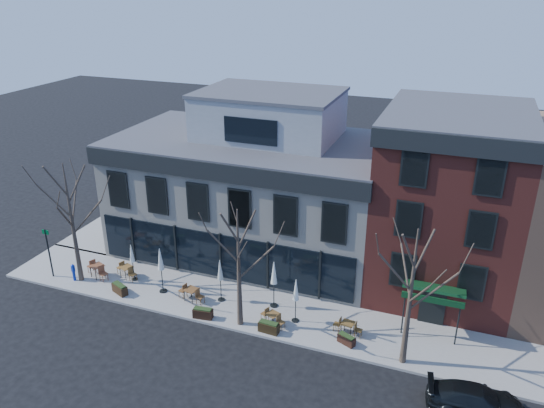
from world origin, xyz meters
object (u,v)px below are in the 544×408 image
(cafe_set_0, at_px, (97,270))
(umbrella_0, at_px, (132,255))
(call_box, at_px, (74,272))
(parked_sedan, at_px, (476,400))

(cafe_set_0, relative_size, umbrella_0, 0.79)
(call_box, height_order, cafe_set_0, call_box)
(parked_sedan, distance_m, cafe_set_0, 23.47)
(call_box, bearing_deg, cafe_set_0, 38.72)
(parked_sedan, distance_m, call_box, 24.47)
(call_box, relative_size, cafe_set_0, 0.60)
(parked_sedan, xyz_separation_m, cafe_set_0, (-23.21, 3.44, 0.05))
(call_box, bearing_deg, parked_sedan, -5.96)
(parked_sedan, relative_size, umbrella_0, 1.72)
(cafe_set_0, distance_m, umbrella_0, 2.77)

